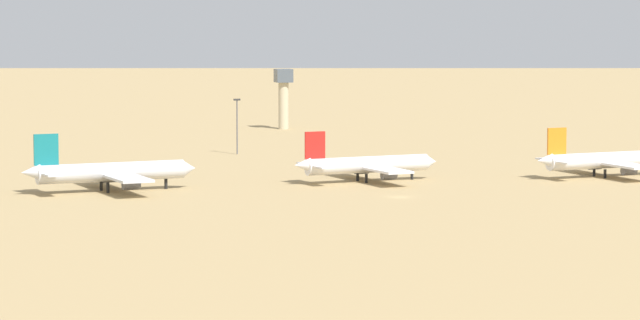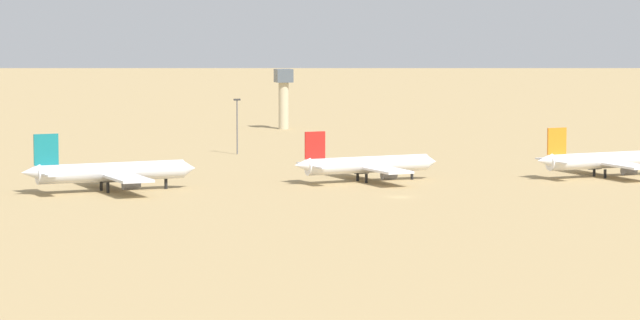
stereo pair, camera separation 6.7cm
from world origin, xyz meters
name	(u,v)px [view 1 (the left image)]	position (x,y,z in m)	size (l,w,h in m)	color
ground	(400,197)	(0.00, 0.00, 0.00)	(4000.00, 4000.00, 0.00)	tan
ridge_west	(60,8)	(36.12, 904.63, 33.40)	(364.47, 286.79, 66.81)	gray
parked_jet_teal_3	(109,172)	(-57.31, 26.11, 4.25)	(39.19, 33.32, 12.96)	silver
parked_jet_red_4	(366,165)	(1.77, 29.95, 3.90)	(35.98, 30.63, 11.90)	white
parked_jet_orange_5	(604,160)	(58.10, 24.90, 3.92)	(36.19, 30.79, 11.97)	white
control_tower	(283,93)	(21.68, 185.29, 11.50)	(5.20, 5.20, 19.06)	#C6B793
light_pole_west	(237,122)	(-11.59, 104.23, 8.63)	(1.80, 0.50, 14.86)	#59595E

